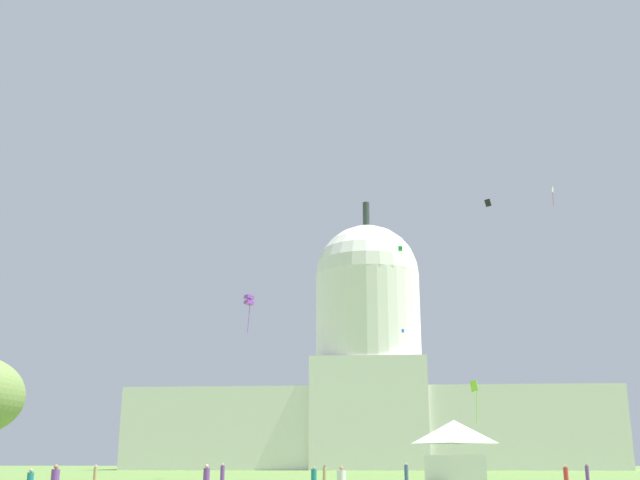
# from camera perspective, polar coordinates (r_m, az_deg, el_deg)

# --- Properties ---
(capitol_building) EXTENTS (119.94, 27.49, 69.69)m
(capitol_building) POSITION_cam_1_polar(r_m,az_deg,el_deg) (200.81, 3.63, -10.43)
(capitol_building) COLOR silver
(capitol_building) RESTS_ON ground_plane
(event_tent) EXTENTS (6.04, 5.58, 5.54)m
(event_tent) POSITION_cam_1_polar(r_m,az_deg,el_deg) (73.28, 9.89, -15.05)
(event_tent) COLOR white
(event_tent) RESTS_ON ground_plane
(person_purple_lawn_far_right) EXTENTS (0.44, 0.44, 1.70)m
(person_purple_lawn_far_right) POSITION_cam_1_polar(r_m,az_deg,el_deg) (54.70, -8.35, -16.99)
(person_purple_lawn_far_right) COLOR #703D93
(person_purple_lawn_far_right) RESTS_ON ground_plane
(person_tan_mid_left) EXTENTS (0.51, 0.51, 1.58)m
(person_tan_mid_left) POSITION_cam_1_polar(r_m,az_deg,el_deg) (80.67, 0.34, -16.82)
(person_tan_mid_left) COLOR tan
(person_tan_mid_left) RESTS_ON ground_plane
(person_denim_near_tent) EXTENTS (0.56, 0.56, 1.77)m
(person_denim_near_tent) POSITION_cam_1_polar(r_m,az_deg,el_deg) (86.70, 6.37, -16.61)
(person_denim_near_tent) COLOR #3D5684
(person_denim_near_tent) RESTS_ON ground_plane
(person_tan_mid_right) EXTENTS (0.50, 0.50, 1.62)m
(person_tan_mid_right) POSITION_cam_1_polar(r_m,az_deg,el_deg) (80.00, -16.20, -16.21)
(person_tan_mid_right) COLOR tan
(person_tan_mid_right) RESTS_ON ground_plane
(person_teal_front_center) EXTENTS (0.66, 0.66, 1.50)m
(person_teal_front_center) POSITION_cam_1_polar(r_m,az_deg,el_deg) (67.32, -0.45, -17.02)
(person_teal_front_center) COLOR #1E757A
(person_teal_front_center) RESTS_ON ground_plane
(person_purple_back_left) EXTENTS (0.47, 0.47, 1.71)m
(person_purple_back_left) POSITION_cam_1_polar(r_m,az_deg,el_deg) (88.47, 19.05, -15.88)
(person_purple_back_left) COLOR #703D93
(person_purple_back_left) RESTS_ON ground_plane
(person_red_near_tree_east) EXTENTS (0.53, 0.53, 1.59)m
(person_red_near_tree_east) POSITION_cam_1_polar(r_m,az_deg,el_deg) (78.76, 17.63, -16.13)
(person_red_near_tree_east) COLOR red
(person_red_near_tree_east) RESTS_ON ground_plane
(person_purple_edge_west) EXTENTS (0.60, 0.60, 1.73)m
(person_purple_edge_west) POSITION_cam_1_polar(r_m,az_deg,el_deg) (83.37, -7.18, -16.63)
(person_purple_edge_west) COLOR #703D93
(person_purple_edge_west) RESTS_ON ground_plane
(kite_black_high) EXTENTS (1.24, 0.77, 1.34)m
(kite_black_high) POSITION_cam_1_polar(r_m,az_deg,el_deg) (137.10, 12.24, 2.69)
(kite_black_high) COLOR black
(kite_blue_mid) EXTENTS (0.58, 0.29, 0.85)m
(kite_blue_mid) POSITION_cam_1_polar(r_m,az_deg,el_deg) (172.02, 6.11, -6.66)
(kite_blue_mid) COLOR blue
(kite_violet_mid) EXTENTS (1.31, 1.30, 4.55)m
(kite_violet_mid) POSITION_cam_1_polar(r_m,az_deg,el_deg) (93.25, -5.25, -4.45)
(kite_violet_mid) COLOR purple
(kite_green_high) EXTENTS (0.82, 0.86, 2.32)m
(kite_green_high) POSITION_cam_1_polar(r_m,az_deg,el_deg) (147.38, 5.93, -0.64)
(kite_green_high) COLOR green
(kite_white_high) EXTENTS (0.63, 1.02, 3.49)m
(kite_white_high) POSITION_cam_1_polar(r_m,az_deg,el_deg) (143.09, 16.74, 3.46)
(kite_white_high) COLOR white
(kite_lime_low) EXTENTS (0.77, 0.62, 4.24)m
(kite_lime_low) POSITION_cam_1_polar(r_m,az_deg,el_deg) (80.13, 11.30, -10.82)
(kite_lime_low) COLOR #8CD133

